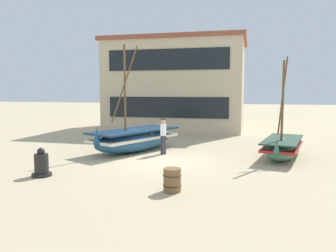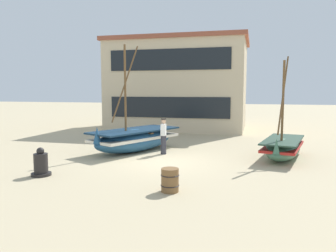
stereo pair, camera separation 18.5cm
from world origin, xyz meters
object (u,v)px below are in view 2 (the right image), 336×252
fisherman_by_hull (163,136)px  wooden_barrel (170,180)px  fishing_boat_centre_large (135,139)px  fishing_boat_near_left (283,148)px  harbor_building_main (179,84)px  capstan_winch (41,165)px

fisherman_by_hull → wooden_barrel: bearing=-72.8°
fishing_boat_centre_large → wooden_barrel: fishing_boat_centre_large is taller
fisherman_by_hull → wooden_barrel: (1.72, -5.58, -0.48)m
fishing_boat_centre_large → wooden_barrel: bearing=-61.0°
fishing_boat_near_left → fishing_boat_centre_large: fishing_boat_centre_large is taller
harbor_building_main → fishing_boat_near_left: bearing=-56.5°
fisherman_by_hull → capstan_winch: (-3.12, -4.91, -0.44)m
wooden_barrel → harbor_building_main: harbor_building_main is taller
fishing_boat_near_left → fishing_boat_centre_large: size_ratio=0.88×
fishing_boat_centre_large → fisherman_by_hull: (1.56, -0.33, 0.23)m
fishing_boat_centre_large → fishing_boat_near_left: bearing=-0.2°
fishing_boat_near_left → capstan_winch: fishing_boat_near_left is taller
fisherman_by_hull → harbor_building_main: 11.33m
fisherman_by_hull → capstan_winch: size_ratio=1.68×
capstan_winch → harbor_building_main: (1.43, 15.80, 3.03)m
wooden_barrel → fishing_boat_near_left: bearing=58.5°
fisherman_by_hull → wooden_barrel: fisherman_by_hull is taller
harbor_building_main → fisherman_by_hull: bearing=-81.2°
wooden_barrel → harbor_building_main: size_ratio=0.07×
capstan_winch → fisherman_by_hull: bearing=57.6°
fishing_boat_near_left → wooden_barrel: fishing_boat_near_left is taller
fishing_boat_centre_large → capstan_winch: bearing=-106.6°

